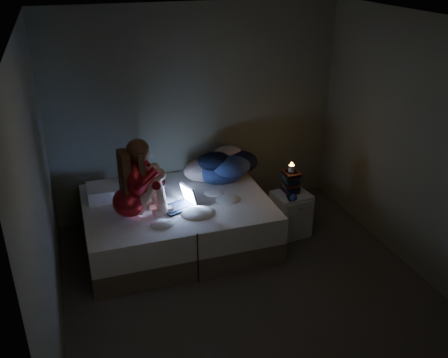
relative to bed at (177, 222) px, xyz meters
name	(u,v)px	position (x,y,z in m)	size (l,w,h in m)	color
floor	(250,292)	(0.48, -1.10, -0.29)	(3.60, 3.80, 0.02)	#332F2B
ceiling	(258,22)	(0.48, -1.10, 2.33)	(3.60, 3.80, 0.02)	silver
wall_back	(197,113)	(0.48, 0.81, 1.02)	(3.60, 0.02, 2.60)	#595B52
wall_front	(379,311)	(0.48, -3.01, 1.02)	(3.60, 0.02, 2.60)	#595B52
wall_left	(40,205)	(-1.33, -1.10, 1.02)	(0.02, 3.80, 2.60)	#595B52
wall_right	(423,151)	(2.29, -1.10, 1.02)	(0.02, 3.80, 2.60)	#595B52
bed	(177,222)	(0.00, 0.00, 0.00)	(2.04, 1.53, 0.56)	silver
pillow	(110,191)	(-0.69, 0.34, 0.35)	(0.50, 0.36, 0.14)	white
woman	(127,180)	(-0.54, -0.21, 0.71)	(0.53, 0.35, 0.86)	maroon
laptop	(177,198)	(-0.03, -0.17, 0.41)	(0.35, 0.25, 0.25)	black
clothes_pile	(221,164)	(0.65, 0.38, 0.48)	(0.67, 0.53, 0.40)	#13154B
nightstand	(291,214)	(1.33, -0.20, -0.01)	(0.40, 0.36, 0.54)	silver
book_stack	(291,183)	(1.33, -0.15, 0.38)	(0.19, 0.25, 0.24)	black
candle	(291,170)	(1.33, -0.15, 0.54)	(0.07, 0.07, 0.08)	beige
phone	(289,198)	(1.25, -0.30, 0.26)	(0.07, 0.14, 0.01)	black
blue_orb	(292,197)	(1.25, -0.35, 0.30)	(0.08, 0.08, 0.08)	navy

